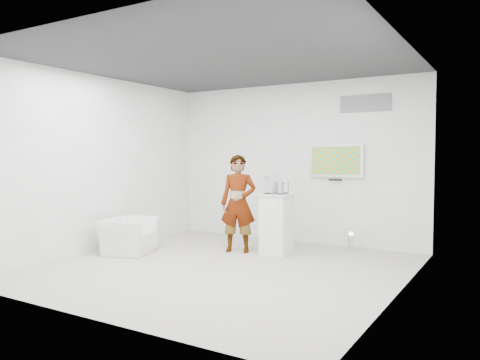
{
  "coord_description": "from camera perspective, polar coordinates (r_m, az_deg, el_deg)",
  "views": [
    {
      "loc": [
        3.7,
        -5.68,
        1.64
      ],
      "look_at": [
        -0.07,
        0.6,
        1.26
      ],
      "focal_mm": 35.0,
      "sensor_mm": 36.0,
      "label": 1
    }
  ],
  "objects": [
    {
      "name": "room",
      "position": [
        6.78,
        -2.12,
        1.82
      ],
      "size": [
        5.01,
        5.01,
        3.0
      ],
      "color": "#BCB8AC",
      "rests_on": "ground"
    },
    {
      "name": "tv",
      "position": [
        8.62,
        11.65,
        2.34
      ],
      "size": [
        1.0,
        0.08,
        0.6
      ],
      "primitive_type": "cube",
      "color": "silver",
      "rests_on": "room"
    },
    {
      "name": "logo_decal",
      "position": [
        8.55,
        15.01,
        9.01
      ],
      "size": [
        0.9,
        0.02,
        0.3
      ],
      "primitive_type": "cube",
      "color": "slate",
      "rests_on": "room"
    },
    {
      "name": "person",
      "position": [
        7.94,
        -0.21,
        -2.87
      ],
      "size": [
        0.7,
        0.58,
        1.65
      ],
      "primitive_type": "imported",
      "rotation": [
        0.0,
        0.0,
        0.35
      ],
      "color": "white",
      "rests_on": "room"
    },
    {
      "name": "armchair",
      "position": [
        8.15,
        -13.52,
        -6.61
      ],
      "size": [
        1.02,
        1.09,
        0.58
      ],
      "primitive_type": "imported",
      "rotation": [
        0.0,
        0.0,
        1.89
      ],
      "color": "white",
      "rests_on": "room"
    },
    {
      "name": "pedestal",
      "position": [
        7.8,
        4.47,
        -5.38
      ],
      "size": [
        0.5,
        0.5,
        1.01
      ],
      "primitive_type": "cube",
      "rotation": [
        0.0,
        0.0,
        0.02
      ],
      "color": "silver",
      "rests_on": "room"
    },
    {
      "name": "floor_uplight",
      "position": [
        8.33,
        13.38,
        -7.35
      ],
      "size": [
        0.24,
        0.24,
        0.31
      ],
      "primitive_type": "cylinder",
      "rotation": [
        0.0,
        0.0,
        -0.25
      ],
      "color": "silver",
      "rests_on": "room"
    },
    {
      "name": "vitrine",
      "position": [
        7.73,
        4.49,
        -0.56
      ],
      "size": [
        0.31,
        0.31,
        0.3
      ],
      "primitive_type": "cube",
      "rotation": [
        0.0,
        0.0,
        0.03
      ],
      "color": "silver",
      "rests_on": "pedestal"
    },
    {
      "name": "console",
      "position": [
        7.73,
        4.49,
        -0.94
      ],
      "size": [
        0.07,
        0.15,
        0.2
      ],
      "primitive_type": "cube",
      "rotation": [
        0.0,
        0.0,
        -0.19
      ],
      "color": "silver",
      "rests_on": "pedestal"
    },
    {
      "name": "wii_remote",
      "position": [
        8.01,
        1.76,
        1.92
      ],
      "size": [
        0.06,
        0.13,
        0.03
      ],
      "primitive_type": "cube",
      "rotation": [
        0.0,
        0.0,
        0.2
      ],
      "color": "silver",
      "rests_on": "person"
    }
  ]
}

